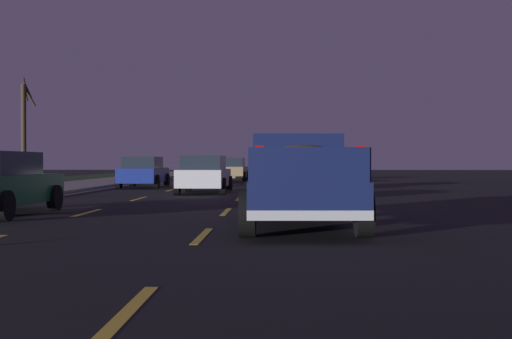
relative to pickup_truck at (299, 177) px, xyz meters
name	(u,v)px	position (x,y,z in m)	size (l,w,h in m)	color
ground	(207,191)	(15.00, 3.50, -0.98)	(144.00, 144.00, 0.00)	black
sidewalk_shoulder	(40,189)	(15.00, 10.95, -0.92)	(108.00, 4.00, 0.12)	gray
lane_markings	(154,188)	(18.46, 6.52, -0.98)	(108.06, 7.04, 0.01)	yellow
pickup_truck	(299,177)	(0.00, 0.00, 0.00)	(5.47, 2.38, 1.87)	#141E4C
sedan_white	(204,174)	(13.21, 3.40, -0.20)	(4.42, 2.06, 1.54)	silver
sedan_blue	(144,172)	(18.44, 7.03, -0.20)	(4.41, 2.04, 1.54)	navy
sedan_tan	(232,170)	(27.82, 3.30, -0.20)	(4.44, 2.09, 1.54)	#9E845B
bare_tree_far	(24,131)	(21.93, 14.46, 2.02)	(1.07, 0.50, 6.00)	#423323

